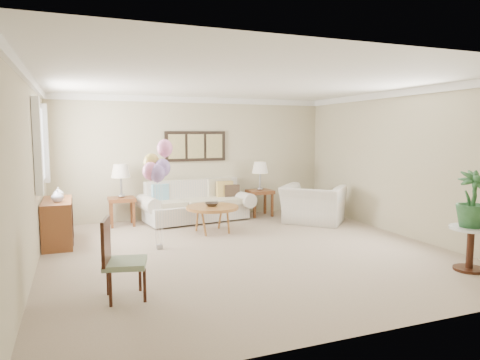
{
  "coord_description": "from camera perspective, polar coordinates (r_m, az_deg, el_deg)",
  "views": [
    {
      "loc": [
        -2.43,
        -6.07,
        1.84
      ],
      "look_at": [
        0.13,
        0.6,
        1.05
      ],
      "focal_mm": 32.0,
      "sensor_mm": 36.0,
      "label": 1
    }
  ],
  "objects": [
    {
      "name": "decor_bowl",
      "position": [
        7.93,
        -3.78,
        -3.25
      ],
      "size": [
        0.33,
        0.33,
        0.06
      ],
      "primitive_type": "imported",
      "rotation": [
        0.0,
        0.0,
        -0.31
      ],
      "color": "black",
      "rests_on": "coffee_table"
    },
    {
      "name": "accent_chair",
      "position": [
        4.95,
        -15.86,
        -9.89
      ],
      "size": [
        0.54,
        0.54,
        0.92
      ],
      "color": "gray",
      "rests_on": "ground"
    },
    {
      "name": "lamp_right",
      "position": [
        9.44,
        2.69,
        1.53
      ],
      "size": [
        0.36,
        0.36,
        0.63
      ],
      "color": "gray",
      "rests_on": "end_table_right"
    },
    {
      "name": "ground_plane",
      "position": [
        6.79,
        0.83,
        -9.41
      ],
      "size": [
        6.0,
        6.0,
        0.0
      ],
      "primitive_type": "plane",
      "color": "tan"
    },
    {
      "name": "balloon_cluster",
      "position": [
        6.77,
        -10.96,
        1.98
      ],
      "size": [
        0.51,
        0.49,
        1.74
      ],
      "color": "gray",
      "rests_on": "ground"
    },
    {
      "name": "coffee_table",
      "position": [
        7.93,
        -3.71,
        -3.78
      ],
      "size": [
        0.97,
        0.97,
        0.49
      ],
      "color": "#9F6B33",
      "rests_on": "ground"
    },
    {
      "name": "vase_white",
      "position": [
        7.42,
        -23.18,
        -1.95
      ],
      "size": [
        0.21,
        0.21,
        0.2
      ],
      "primitive_type": "imported",
      "rotation": [
        0.0,
        0.0,
        -0.08
      ],
      "color": "#ADB1C6",
      "rests_on": "credenza"
    },
    {
      "name": "room_shell",
      "position": [
        6.59,
        -0.33,
        4.46
      ],
      "size": [
        6.04,
        6.04,
        2.6
      ],
      "color": "#BAB294",
      "rests_on": "ground"
    },
    {
      "name": "vase_sage",
      "position": [
        7.89,
        -23.06,
        -1.54
      ],
      "size": [
        0.2,
        0.2,
        0.18
      ],
      "primitive_type": "imported",
      "rotation": [
        0.0,
        0.0,
        -0.15
      ],
      "color": "#B6B6B6",
      "rests_on": "credenza"
    },
    {
      "name": "lamp_left",
      "position": [
        8.73,
        -15.62,
        1.03
      ],
      "size": [
        0.38,
        0.38,
        0.66
      ],
      "color": "gray",
      "rests_on": "end_table_left"
    },
    {
      "name": "side_table",
      "position": [
        6.52,
        28.41,
        -6.77
      ],
      "size": [
        0.55,
        0.55,
        0.6
      ],
      "color": "silver",
      "rests_on": "ground"
    },
    {
      "name": "wall_art_triptych",
      "position": [
        9.36,
        -5.94,
        4.5
      ],
      "size": [
        1.35,
        0.06,
        0.65
      ],
      "color": "black",
      "rests_on": "ground"
    },
    {
      "name": "potted_plant",
      "position": [
        6.42,
        28.61,
        -2.26
      ],
      "size": [
        0.56,
        0.56,
        0.75
      ],
      "primitive_type": "imported",
      "rotation": [
        0.0,
        0.0,
        -0.43
      ],
      "color": "#205126",
      "rests_on": "side_table"
    },
    {
      "name": "sofa",
      "position": [
        9.02,
        -5.88,
        -3.33
      ],
      "size": [
        2.42,
        1.16,
        0.85
      ],
      "color": "beige",
      "rests_on": "ground"
    },
    {
      "name": "credenza",
      "position": [
        7.71,
        -23.12,
        -5.19
      ],
      "size": [
        0.46,
        1.2,
        0.74
      ],
      "color": "brown",
      "rests_on": "ground"
    },
    {
      "name": "end_table_right",
      "position": [
        9.51,
        2.67,
        -1.91
      ],
      "size": [
        0.53,
        0.48,
        0.58
      ],
      "color": "brown",
      "rests_on": "ground"
    },
    {
      "name": "armchair",
      "position": [
        8.88,
        9.73,
        -3.22
      ],
      "size": [
        1.57,
        1.57,
        0.77
      ],
      "primitive_type": "imported",
      "rotation": [
        0.0,
        0.0,
        2.35
      ],
      "color": "beige",
      "rests_on": "ground"
    },
    {
      "name": "end_table_left",
      "position": [
        8.8,
        -15.5,
        -2.85
      ],
      "size": [
        0.52,
        0.47,
        0.57
      ],
      "color": "brown",
      "rests_on": "ground"
    }
  ]
}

